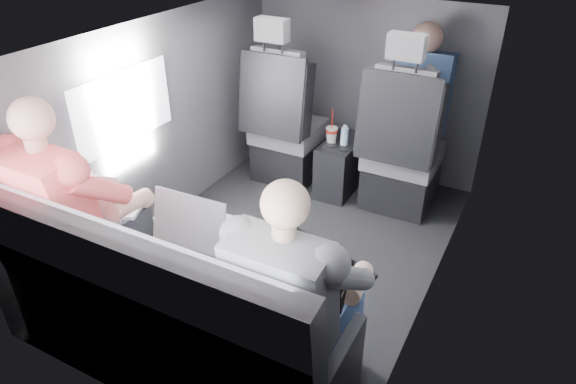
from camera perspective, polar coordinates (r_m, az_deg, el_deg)
The scene contains 20 objects.
floor at distance 3.28m, azimuth -0.30°, elevation -6.45°, with size 2.60×2.60×0.00m, color black.
ceiling at distance 2.70m, azimuth -0.38°, elevation 17.16°, with size 2.60×2.60×0.00m, color #B2B2AD.
panel_left at distance 3.41m, azimuth -13.89°, elevation 7.20°, with size 0.02×2.60×1.35m, color #56565B.
panel_right at distance 2.67m, azimuth 16.93°, elevation 0.01°, with size 0.02×2.60×1.35m, color #56565B.
panel_front at distance 4.03m, azimuth 8.62°, elevation 11.36°, with size 1.80×0.02×1.35m, color #56565B.
panel_back at distance 2.06m, azimuth -18.00°, elevation -10.26°, with size 1.80×0.02×1.35m, color #56565B.
side_window at distance 3.12m, azimuth -17.68°, elevation 8.91°, with size 0.02×0.75×0.42m, color white.
seatbelt at distance 3.30m, azimuth 12.30°, elevation 8.97°, with size 0.05×0.01×0.65m, color black.
front_seat_left at distance 3.91m, azimuth -0.31°, elevation 6.75°, with size 0.52×0.58×1.26m.
front_seat_right at distance 3.61m, azimuth 12.42°, elevation 3.90°, with size 0.52×0.58×1.26m.
center_console at distance 3.85m, azimuth 5.90°, elevation 2.94°, with size 0.24×0.48×0.41m.
rear_bench at distance 2.42m, azimuth -12.65°, elevation -13.78°, with size 1.60×0.57×0.92m.
soda_cup at distance 3.71m, azimuth 4.86°, elevation 6.39°, with size 0.09×0.09×0.26m.
water_bottle at distance 3.67m, azimuth 6.30°, elevation 6.15°, with size 0.05×0.05×0.15m.
laptop_white at distance 2.72m, azimuth -19.66°, elevation -1.04°, with size 0.37×0.38×0.23m.
laptop_silver at distance 2.40m, azimuth -9.35°, elevation -3.71°, with size 0.38×0.34×0.26m.
laptop_black at distance 2.13m, azimuth 4.02°, elevation -8.52°, with size 0.39×0.40×0.24m.
passenger_rear_left at distance 2.64m, azimuth -22.36°, elevation -2.26°, with size 0.52×0.64×1.26m.
passenger_rear_right at distance 2.02m, azimuth 1.15°, elevation -11.69°, with size 0.47×0.60×1.18m.
passenger_front_right at distance 3.70m, azimuth 14.38°, elevation 10.29°, with size 0.40×0.40×0.82m.
Camera 1 is at (1.25, -2.31, 1.97)m, focal length 32.00 mm.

